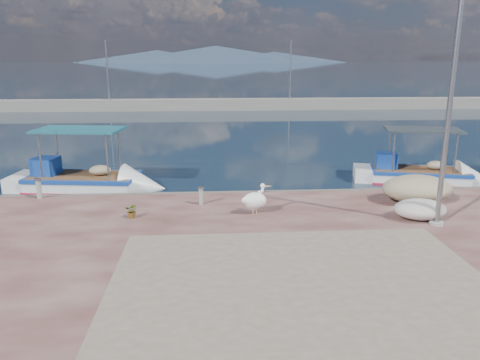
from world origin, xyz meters
name	(u,v)px	position (x,y,z in m)	size (l,w,h in m)	color
ground	(249,255)	(0.00, 0.00, 0.00)	(1400.00, 1400.00, 0.00)	#162635
quay_patch	(303,287)	(1.00, -3.00, 0.50)	(9.00, 7.00, 0.01)	gray
breakwater	(219,104)	(0.00, 40.00, 0.60)	(120.00, 2.20, 7.50)	gray
mountains	(212,55)	(4.39, 650.00, 9.51)	(370.00, 280.00, 22.00)	#28384C
boat_left	(82,184)	(-6.74, 7.65, 0.25)	(6.75, 2.96, 3.14)	white
boat_right	(417,176)	(8.63, 8.00, 0.23)	(6.32, 3.36, 2.90)	white
pelican	(255,200)	(0.42, 2.29, 0.99)	(1.10, 0.72, 1.04)	tan
lamp_post	(448,121)	(6.06, 0.89, 3.80)	(0.44, 0.96, 7.00)	gray
bollard_near	(201,195)	(-1.42, 3.45, 0.86)	(0.22, 0.22, 0.66)	gray
bollard_far	(39,188)	(-7.50, 4.60, 0.92)	(0.26, 0.26, 0.78)	gray
potted_plant	(132,211)	(-3.68, 2.16, 0.75)	(0.45, 0.39, 0.50)	#33722D
net_pile_d	(420,209)	(5.77, 1.46, 0.82)	(1.72, 1.29, 0.64)	silver
net_pile_c	(417,189)	(6.45, 3.27, 1.00)	(2.54, 1.81, 1.00)	#C2BA90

